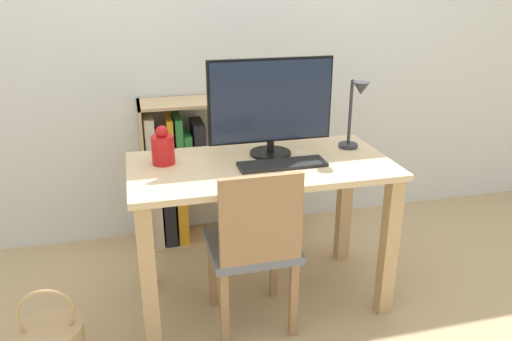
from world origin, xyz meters
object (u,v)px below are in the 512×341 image
(chair, at_px, (254,244))
(desk_lamp, at_px, (356,109))
(monitor, at_px, (271,104))
(keyboard, at_px, (282,164))
(bookshelf, at_px, (191,174))
(vase, at_px, (163,148))

(chair, bearing_deg, desk_lamp, 26.97)
(monitor, height_order, desk_lamp, monitor)
(keyboard, xyz_separation_m, desk_lamp, (0.41, 0.12, 0.21))
(desk_lamp, xyz_separation_m, bookshelf, (-0.76, 0.66, -0.53))
(monitor, distance_m, desk_lamp, 0.43)
(keyboard, bearing_deg, vase, 162.63)
(chair, distance_m, bookshelf, 0.96)
(vase, bearing_deg, keyboard, -17.37)
(desk_lamp, bearing_deg, chair, -153.96)
(monitor, relative_size, vase, 3.30)
(keyboard, bearing_deg, chair, -136.72)
(bookshelf, bearing_deg, chair, -80.09)
(bookshelf, bearing_deg, keyboard, -66.25)
(chair, bearing_deg, vase, 137.84)
(keyboard, distance_m, chair, 0.39)
(monitor, bearing_deg, vase, -179.90)
(monitor, height_order, vase, monitor)
(desk_lamp, bearing_deg, bookshelf, 138.87)
(vase, bearing_deg, desk_lamp, -2.84)
(monitor, bearing_deg, chair, -116.46)
(monitor, distance_m, chair, 0.67)
(keyboard, relative_size, chair, 0.50)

